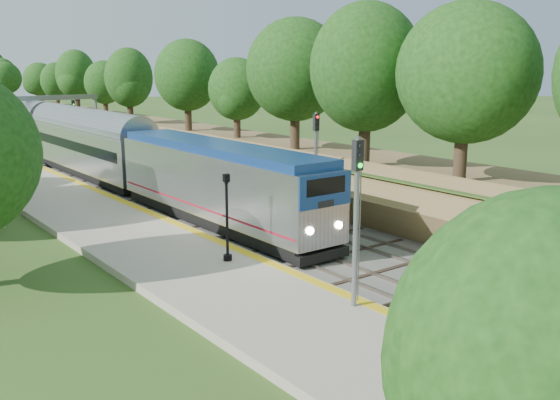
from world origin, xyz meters
TOP-DOWN VIEW (x-y plane):
  - ground at (0.00, 0.00)m, footprint 320.00×320.00m
  - trackbed at (2.00, 60.00)m, footprint 9.50×170.00m
  - platform at (-5.20, 16.00)m, footprint 6.40×68.00m
  - yellow_stripe at (-2.35, 16.00)m, footprint 0.55×68.00m
  - embankment at (10.35, 60.00)m, footprint 10.64×170.00m
  - signal_gantry at (2.47, 54.99)m, footprint 8.40×0.38m
  - trees_behind_platform at (-11.17, 20.67)m, footprint 7.82×53.32m
  - lamppost_far at (-3.69, 12.91)m, footprint 0.40×0.40m
  - signal_platform at (-2.90, 5.32)m, footprint 0.37×0.30m
  - signal_farside at (6.20, 18.29)m, footprint 0.35×0.28m

SIDE VIEW (x-z plane):
  - ground at x=0.00m, z-range 0.00..0.00m
  - trackbed at x=2.00m, z-range -0.07..0.21m
  - platform at x=-5.20m, z-range 0.00..0.38m
  - yellow_stripe at x=-2.35m, z-range 0.38..0.39m
  - embankment at x=10.35m, z-range -3.89..7.80m
  - lamppost_far at x=-3.69m, z-range 0.16..4.24m
  - signal_farside at x=6.20m, z-range 0.82..7.17m
  - signal_platform at x=-2.90m, z-range 1.11..7.50m
  - trees_behind_platform at x=-11.17m, z-range 0.93..8.14m
  - signal_gantry at x=2.47m, z-range 1.72..7.92m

